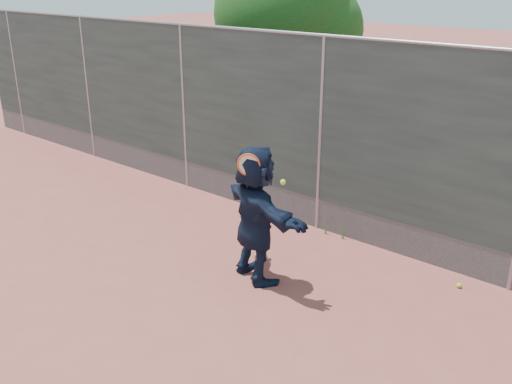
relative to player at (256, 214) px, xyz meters
The scene contains 7 objects.
ground 1.90m from the player, 99.84° to the right, with size 80.00×80.00×0.00m, color #9E4C42.
player is the anchor object (origin of this frame).
ball_ground 2.80m from the player, 33.88° to the left, with size 0.07×0.07×0.07m, color #B7E031.
fence 2.00m from the player, 98.65° to the left, with size 20.00×0.06×3.03m.
swing_action 0.74m from the player, 63.26° to the right, with size 0.68×0.17×0.51m.
tree_left 6.17m from the player, 122.50° to the left, with size 3.15×3.00×4.53m.
weed_clump 1.92m from the player, 89.64° to the left, with size 0.68×0.07×0.30m.
Camera 1 is at (4.63, -3.55, 3.83)m, focal length 40.00 mm.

